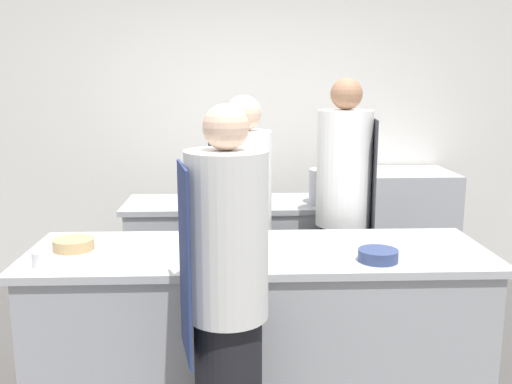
{
  "coord_description": "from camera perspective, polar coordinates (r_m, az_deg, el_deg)",
  "views": [
    {
      "loc": [
        -0.13,
        -2.97,
        1.8
      ],
      "look_at": [
        0.0,
        0.35,
        1.14
      ],
      "focal_mm": 40.0,
      "sensor_mm": 36.0,
      "label": 1
    }
  ],
  "objects": [
    {
      "name": "chef_at_stove",
      "position": [
        3.89,
        8.73,
        -2.12
      ],
      "size": [
        0.4,
        0.38,
        1.81
      ],
      "rotation": [
        0.0,
        0.0,
        -1.7
      ],
      "color": "black",
      "rests_on": "ground_plane"
    },
    {
      "name": "pass_counter",
      "position": [
        4.43,
        -1.27,
        -6.55
      ],
      "size": [
        1.78,
        0.62,
        0.89
      ],
      "color": "#A8AAAF",
      "rests_on": "ground_plane"
    },
    {
      "name": "bottle_olive_oil",
      "position": [
        2.99,
        -2.61,
        -4.33
      ],
      "size": [
        0.06,
        0.06,
        0.28
      ],
      "color": "#19471E",
      "rests_on": "prep_counter"
    },
    {
      "name": "chef_at_prep_near",
      "position": [
        2.52,
        -2.93,
        -10.8
      ],
      "size": [
        0.39,
        0.38,
        1.7
      ],
      "rotation": [
        0.0,
        0.0,
        1.76
      ],
      "color": "black",
      "rests_on": "ground_plane"
    },
    {
      "name": "bowl_prep_small",
      "position": [
        3.26,
        -17.77,
        -4.99
      ],
      "size": [
        0.22,
        0.22,
        0.06
      ],
      "color": "tan",
      "rests_on": "prep_counter"
    },
    {
      "name": "chef_at_pass_far",
      "position": [
        3.71,
        -1.25,
        -3.5
      ],
      "size": [
        0.4,
        0.38,
        1.7
      ],
      "rotation": [
        0.0,
        0.0,
        1.36
      ],
      "color": "black",
      "rests_on": "ground_plane"
    },
    {
      "name": "oven_range",
      "position": [
        5.1,
        14.42,
        -3.69
      ],
      "size": [
        0.78,
        0.67,
        1.03
      ],
      "color": "#A8AAAF",
      "rests_on": "ground_plane"
    },
    {
      "name": "wall_back",
      "position": [
        5.12,
        -0.8,
        6.79
      ],
      "size": [
        8.0,
        0.06,
        2.8
      ],
      "color": "silver",
      "rests_on": "ground_plane"
    },
    {
      "name": "prep_counter",
      "position": [
        3.27,
        0.25,
        -13.19
      ],
      "size": [
        2.5,
        0.81,
        0.89
      ],
      "color": "#A8AAAF",
      "rests_on": "ground_plane"
    },
    {
      "name": "stockpot",
      "position": [
        4.25,
        7.12,
        0.55
      ],
      "size": [
        0.27,
        0.27,
        0.26
      ],
      "color": "#A8AAAF",
      "rests_on": "pass_counter"
    },
    {
      "name": "cutting_board",
      "position": [
        3.07,
        2.76,
        -5.9
      ],
      "size": [
        0.43,
        0.25,
        0.01
      ],
      "color": "white",
      "rests_on": "prep_counter"
    },
    {
      "name": "bottle_wine",
      "position": [
        3.27,
        -2.37,
        -3.06
      ],
      "size": [
        0.07,
        0.07,
        0.26
      ],
      "color": "silver",
      "rests_on": "prep_counter"
    },
    {
      "name": "bottle_vinegar",
      "position": [
        2.81,
        -3.83,
        -5.68
      ],
      "size": [
        0.07,
        0.07,
        0.24
      ],
      "color": "black",
      "rests_on": "prep_counter"
    },
    {
      "name": "bowl_mixing_large",
      "position": [
        2.98,
        12.11,
        -6.22
      ],
      "size": [
        0.2,
        0.2,
        0.06
      ],
      "color": "navy",
      "rests_on": "prep_counter"
    },
    {
      "name": "cup",
      "position": [
        3.02,
        -20.7,
        -6.32
      ],
      "size": [
        0.09,
        0.09,
        0.08
      ],
      "color": "white",
      "rests_on": "prep_counter"
    }
  ]
}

